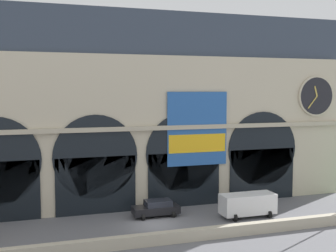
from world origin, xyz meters
The scene contains 5 objects.
ground_plane centered at (0.00, 0.00, 0.00)m, with size 200.00×200.00×0.00m, color slate.
quay_parapet_wall centered at (0.00, -4.75, 0.47)m, with size 90.00×0.70×0.93m, color #B2A891.
station_building centered at (0.04, 7.08, 9.56)m, with size 46.80×4.57×19.88m.
car_center centered at (0.79, 2.39, 0.80)m, with size 4.40×2.22×1.55m.
van_mideast centered at (8.95, -0.36, 1.25)m, with size 5.20×2.48×2.20m.
Camera 1 is at (-10.15, -35.60, 11.95)m, focal length 45.61 mm.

